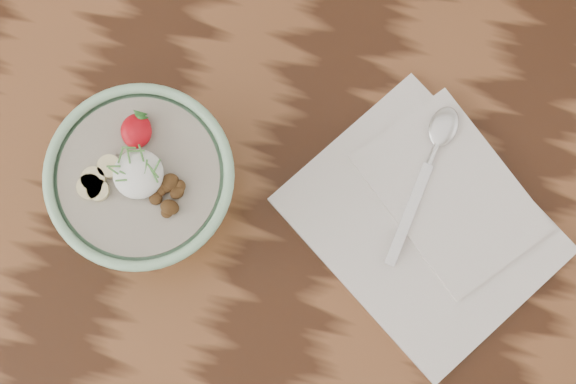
% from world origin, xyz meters
% --- Properties ---
extents(table, '(1.60, 0.90, 0.75)m').
position_xyz_m(table, '(0.00, 0.00, 0.66)').
color(table, '#33190C').
rests_on(table, ground).
extents(breakfast_bowl, '(0.18, 0.18, 0.12)m').
position_xyz_m(breakfast_bowl, '(0.05, -0.07, 0.81)').
color(breakfast_bowl, '#99CEA3').
rests_on(breakfast_bowl, table).
extents(napkin, '(0.32, 0.31, 0.02)m').
position_xyz_m(napkin, '(0.33, -0.02, 0.76)').
color(napkin, silver).
rests_on(napkin, table).
extents(spoon, '(0.04, 0.18, 0.01)m').
position_xyz_m(spoon, '(0.32, 0.05, 0.77)').
color(spoon, silver).
rests_on(spoon, napkin).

